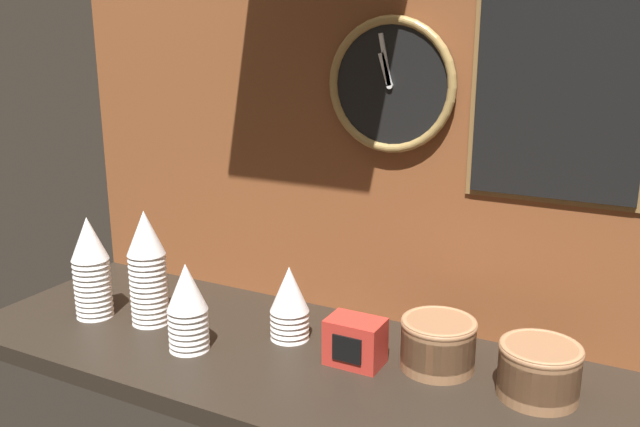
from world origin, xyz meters
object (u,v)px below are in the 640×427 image
at_px(cup_stack_left, 147,268).
at_px(cup_stack_center, 289,303).
at_px(bowl_stack_right, 438,342).
at_px(napkin_dispenser, 355,342).
at_px(menu_board, 562,65).
at_px(bowl_stack_far_right, 539,369).
at_px(cup_stack_far_left, 91,267).
at_px(cup_stack_center_left, 187,307).
at_px(wall_clock, 391,85).

bearing_deg(cup_stack_left, cup_stack_center, 13.61).
height_order(bowl_stack_right, napkin_dispenser, bowl_stack_right).
relative_size(cup_stack_left, menu_board, 0.50).
xyz_separation_m(bowl_stack_right, menu_board, (0.17, 0.17, 0.56)).
bearing_deg(menu_board, napkin_dispenser, -144.90).
height_order(cup_stack_left, bowl_stack_far_right, cup_stack_left).
height_order(cup_stack_far_left, napkin_dispenser, cup_stack_far_left).
bearing_deg(menu_board, bowl_stack_far_right, -78.63).
distance_m(cup_stack_left, napkin_dispenser, 0.53).
xyz_separation_m(bowl_stack_far_right, napkin_dispenser, (-0.37, -0.04, -0.01)).
relative_size(bowl_stack_far_right, napkin_dispenser, 1.33).
xyz_separation_m(cup_stack_left, menu_board, (0.85, 0.27, 0.48)).
xyz_separation_m(cup_stack_center, menu_board, (0.51, 0.19, 0.53)).
bearing_deg(cup_stack_center_left, cup_stack_center, 41.32).
distance_m(bowl_stack_right, wall_clock, 0.56).
height_order(wall_clock, napkin_dispenser, wall_clock).
height_order(bowl_stack_far_right, wall_clock, wall_clock).
distance_m(cup_stack_far_left, bowl_stack_right, 0.84).
distance_m(cup_stack_center_left, menu_board, 0.92).
bearing_deg(wall_clock, bowl_stack_right, -40.96).
height_order(cup_stack_left, napkin_dispenser, cup_stack_left).
xyz_separation_m(cup_stack_far_left, wall_clock, (0.64, 0.30, 0.44)).
bearing_deg(menu_board, wall_clock, -178.55).
height_order(cup_stack_left, menu_board, menu_board).
relative_size(cup_stack_center_left, bowl_stack_far_right, 1.26).
bearing_deg(bowl_stack_far_right, cup_stack_far_left, -173.50).
distance_m(cup_stack_center, menu_board, 0.76).
xyz_separation_m(cup_stack_center_left, bowl_stack_far_right, (0.72, 0.15, -0.04)).
bearing_deg(menu_board, cup_stack_far_left, -162.94).
xyz_separation_m(cup_stack_center, cup_stack_center_left, (-0.17, -0.15, 0.01)).
relative_size(bowl_stack_right, napkin_dispenser, 1.33).
height_order(menu_board, napkin_dispenser, menu_board).
bearing_deg(cup_stack_center, napkin_dispenser, -12.53).
distance_m(bowl_stack_right, menu_board, 0.61).
height_order(cup_stack_left, bowl_stack_right, cup_stack_left).
bearing_deg(cup_stack_far_left, bowl_stack_right, 9.46).
bearing_deg(napkin_dispenser, cup_stack_far_left, -173.58).
bearing_deg(bowl_stack_far_right, cup_stack_center_left, -168.10).
xyz_separation_m(bowl_stack_right, napkin_dispenser, (-0.16, -0.06, -0.01)).
xyz_separation_m(cup_stack_left, cup_stack_center, (0.34, 0.08, -0.05)).
height_order(cup_stack_left, cup_stack_center_left, cup_stack_left).
bearing_deg(napkin_dispenser, bowl_stack_right, 21.46).
height_order(cup_stack_far_left, wall_clock, wall_clock).
distance_m(bowl_stack_right, bowl_stack_far_right, 0.21).
bearing_deg(napkin_dispenser, wall_clock, 96.08).
relative_size(bowl_stack_far_right, wall_clock, 0.53).
distance_m(cup_stack_center_left, bowl_stack_far_right, 0.73).
relative_size(wall_clock, napkin_dispenser, 2.52).
height_order(bowl_stack_right, bowl_stack_far_right, same).
bearing_deg(wall_clock, cup_stack_center_left, -134.80).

